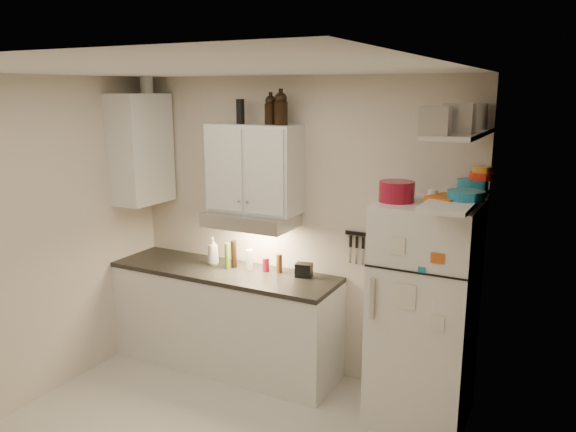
% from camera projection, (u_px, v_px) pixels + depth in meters
% --- Properties ---
extents(ceiling, '(3.20, 3.00, 0.02)m').
position_uv_depth(ceiling, '(181.00, 67.00, 3.33)').
color(ceiling, white).
rests_on(ceiling, ground).
extents(back_wall, '(3.20, 0.02, 2.60)m').
position_uv_depth(back_wall, '(295.00, 227.00, 4.93)').
color(back_wall, beige).
rests_on(back_wall, ground).
extents(left_wall, '(0.02, 3.00, 2.60)m').
position_uv_depth(left_wall, '(22.00, 246.00, 4.34)').
color(left_wall, beige).
rests_on(left_wall, ground).
extents(right_wall, '(0.02, 3.00, 2.60)m').
position_uv_depth(right_wall, '(441.00, 323.00, 2.90)').
color(right_wall, beige).
rests_on(right_wall, ground).
extents(base_cabinet, '(2.10, 0.60, 0.88)m').
position_uv_depth(base_cabinet, '(225.00, 320.00, 5.09)').
color(base_cabinet, white).
rests_on(base_cabinet, floor).
extents(countertop, '(2.10, 0.62, 0.04)m').
position_uv_depth(countertop, '(224.00, 272.00, 4.99)').
color(countertop, black).
rests_on(countertop, base_cabinet).
extents(upper_cabinet, '(0.80, 0.33, 0.75)m').
position_uv_depth(upper_cabinet, '(254.00, 168.00, 4.80)').
color(upper_cabinet, white).
rests_on(upper_cabinet, back_wall).
extents(side_cabinet, '(0.33, 0.55, 1.00)m').
position_uv_depth(side_cabinet, '(141.00, 149.00, 5.16)').
color(side_cabinet, white).
rests_on(side_cabinet, left_wall).
extents(range_hood, '(0.76, 0.46, 0.12)m').
position_uv_depth(range_hood, '(251.00, 219.00, 4.84)').
color(range_hood, silver).
rests_on(range_hood, back_wall).
extents(fridge, '(0.70, 0.68, 1.70)m').
position_uv_depth(fridge, '(424.00, 315.00, 4.16)').
color(fridge, white).
rests_on(fridge, floor).
extents(shelf_hi, '(0.30, 0.95, 0.03)m').
position_uv_depth(shelf_hi, '(460.00, 134.00, 3.66)').
color(shelf_hi, white).
rests_on(shelf_hi, right_wall).
extents(shelf_lo, '(0.30, 0.95, 0.03)m').
position_uv_depth(shelf_lo, '(455.00, 200.00, 3.76)').
color(shelf_lo, white).
rests_on(shelf_lo, right_wall).
extents(knife_strip, '(0.42, 0.02, 0.03)m').
position_uv_depth(knife_strip, '(370.00, 235.00, 4.59)').
color(knife_strip, black).
rests_on(knife_strip, back_wall).
extents(dutch_oven, '(0.29, 0.29, 0.15)m').
position_uv_depth(dutch_oven, '(397.00, 191.00, 3.99)').
color(dutch_oven, maroon).
rests_on(dutch_oven, fridge).
extents(book_stack, '(0.29, 0.31, 0.09)m').
position_uv_depth(book_stack, '(447.00, 202.00, 3.77)').
color(book_stack, '#C95819').
rests_on(book_stack, fridge).
extents(spice_jar, '(0.07, 0.07, 0.11)m').
position_uv_depth(spice_jar, '(432.00, 198.00, 3.85)').
color(spice_jar, silver).
rests_on(spice_jar, fridge).
extents(stock_pot, '(0.27, 0.27, 0.18)m').
position_uv_depth(stock_pot, '(469.00, 116.00, 3.88)').
color(stock_pot, silver).
rests_on(stock_pot, shelf_hi).
extents(tin_a, '(0.19, 0.17, 0.18)m').
position_uv_depth(tin_a, '(459.00, 118.00, 3.52)').
color(tin_a, '#AAAAAD').
rests_on(tin_a, shelf_hi).
extents(tin_b, '(0.18, 0.18, 0.17)m').
position_uv_depth(tin_b, '(435.00, 121.00, 3.33)').
color(tin_b, '#AAAAAD').
rests_on(tin_b, shelf_hi).
extents(bowl_teal, '(0.21, 0.21, 0.09)m').
position_uv_depth(bowl_teal, '(472.00, 185.00, 3.98)').
color(bowl_teal, teal).
rests_on(bowl_teal, shelf_lo).
extents(bowl_orange, '(0.17, 0.17, 0.05)m').
position_uv_depth(bowl_orange, '(482.00, 176.00, 3.95)').
color(bowl_orange, red).
rests_on(bowl_orange, bowl_teal).
extents(bowl_yellow, '(0.13, 0.13, 0.04)m').
position_uv_depth(bowl_yellow, '(482.00, 169.00, 3.94)').
color(bowl_yellow, orange).
rests_on(bowl_yellow, bowl_orange).
extents(plates, '(0.30, 0.30, 0.06)m').
position_uv_depth(plates, '(466.00, 195.00, 3.67)').
color(plates, teal).
rests_on(plates, shelf_lo).
extents(growler_a, '(0.13, 0.13, 0.24)m').
position_uv_depth(growler_a, '(271.00, 110.00, 4.63)').
color(growler_a, black).
rests_on(growler_a, upper_cabinet).
extents(growler_b, '(0.14, 0.14, 0.27)m').
position_uv_depth(growler_b, '(281.00, 108.00, 4.55)').
color(growler_b, black).
rests_on(growler_b, upper_cabinet).
extents(thermos_a, '(0.09, 0.09, 0.20)m').
position_uv_depth(thermos_a, '(240.00, 112.00, 4.73)').
color(thermos_a, black).
rests_on(thermos_a, upper_cabinet).
extents(thermos_b, '(0.09, 0.09, 0.21)m').
position_uv_depth(thermos_b, '(240.00, 111.00, 4.78)').
color(thermos_b, black).
rests_on(thermos_b, upper_cabinet).
extents(side_jar, '(0.13, 0.13, 0.16)m').
position_uv_depth(side_jar, '(146.00, 85.00, 5.09)').
color(side_jar, silver).
rests_on(side_jar, side_cabinet).
extents(soap_bottle, '(0.14, 0.14, 0.29)m').
position_uv_depth(soap_bottle, '(213.00, 249.00, 5.10)').
color(soap_bottle, white).
rests_on(soap_bottle, countertop).
extents(pepper_mill, '(0.05, 0.05, 0.17)m').
position_uv_depth(pepper_mill, '(279.00, 263.00, 4.89)').
color(pepper_mill, brown).
rests_on(pepper_mill, countertop).
extents(oil_bottle, '(0.05, 0.05, 0.23)m').
position_uv_depth(oil_bottle, '(227.00, 256.00, 4.99)').
color(oil_bottle, '#426A1A').
rests_on(oil_bottle, countertop).
extents(vinegar_bottle, '(0.06, 0.06, 0.25)m').
position_uv_depth(vinegar_bottle, '(234.00, 254.00, 5.03)').
color(vinegar_bottle, black).
rests_on(vinegar_bottle, countertop).
extents(clear_bottle, '(0.08, 0.08, 0.18)m').
position_uv_depth(clear_bottle, '(250.00, 260.00, 4.97)').
color(clear_bottle, silver).
rests_on(clear_bottle, countertop).
extents(red_jar, '(0.07, 0.07, 0.12)m').
position_uv_depth(red_jar, '(266.00, 265.00, 4.93)').
color(red_jar, maroon).
rests_on(red_jar, countertop).
extents(caddy, '(0.15, 0.12, 0.12)m').
position_uv_depth(caddy, '(304.00, 270.00, 4.78)').
color(caddy, black).
rests_on(caddy, countertop).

